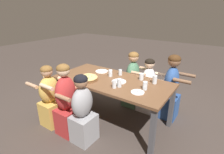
% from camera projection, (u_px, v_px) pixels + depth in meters
% --- Properties ---
extents(ground_plane, '(18.00, 18.00, 0.00)m').
position_uv_depth(ground_plane, '(112.00, 119.00, 3.25)').
color(ground_plane, '#423833').
rests_on(ground_plane, ground).
extents(dining_table, '(1.99, 0.94, 0.80)m').
position_uv_depth(dining_table, '(112.00, 84.00, 2.99)').
color(dining_table, brown).
rests_on(dining_table, ground).
extents(pizza_board_main, '(0.34, 0.34, 0.06)m').
position_uv_depth(pizza_board_main, '(88.00, 78.00, 2.95)').
color(pizza_board_main, brown).
rests_on(pizza_board_main, dining_table).
extents(empty_plate_a, '(0.24, 0.24, 0.02)m').
position_uv_depth(empty_plate_a, '(119.00, 82.00, 2.87)').
color(empty_plate_a, white).
rests_on(empty_plate_a, dining_table).
extents(empty_plate_b, '(0.19, 0.19, 0.02)m').
position_uv_depth(empty_plate_b, '(138.00, 92.00, 2.50)').
color(empty_plate_b, white).
rests_on(empty_plate_b, dining_table).
extents(empty_plate_c, '(0.24, 0.24, 0.02)m').
position_uv_depth(empty_plate_c, '(102.00, 71.00, 3.35)').
color(empty_plate_c, white).
rests_on(empty_plate_c, dining_table).
extents(drinking_glass_a, '(0.08, 0.08, 0.14)m').
position_uv_depth(drinking_glass_a, '(63.00, 72.00, 3.13)').
color(drinking_glass_a, silver).
rests_on(drinking_glass_a, dining_table).
extents(drinking_glass_b, '(0.07, 0.07, 0.13)m').
position_uv_depth(drinking_glass_b, '(119.00, 83.00, 2.67)').
color(drinking_glass_b, silver).
rests_on(drinking_glass_b, dining_table).
extents(drinking_glass_c, '(0.07, 0.07, 0.13)m').
position_uv_depth(drinking_glass_c, '(155.00, 80.00, 2.79)').
color(drinking_glass_c, silver).
rests_on(drinking_glass_c, dining_table).
extents(drinking_glass_d, '(0.08, 0.08, 0.11)m').
position_uv_depth(drinking_glass_d, '(141.00, 77.00, 2.94)').
color(drinking_glass_d, silver).
rests_on(drinking_glass_d, dining_table).
extents(drinking_glass_e, '(0.07, 0.07, 0.12)m').
position_uv_depth(drinking_glass_e, '(110.00, 73.00, 3.09)').
color(drinking_glass_e, silver).
rests_on(drinking_glass_e, dining_table).
extents(drinking_glass_f, '(0.07, 0.07, 0.13)m').
position_uv_depth(drinking_glass_f, '(145.00, 86.00, 2.58)').
color(drinking_glass_f, silver).
rests_on(drinking_glass_f, dining_table).
extents(drinking_glass_g, '(0.06, 0.06, 0.10)m').
position_uv_depth(drinking_glass_g, '(120.00, 72.00, 3.16)').
color(drinking_glass_g, silver).
rests_on(drinking_glass_g, dining_table).
extents(drinking_glass_h, '(0.06, 0.06, 0.12)m').
position_uv_depth(drinking_glass_h, '(114.00, 84.00, 2.64)').
color(drinking_glass_h, silver).
rests_on(drinking_glass_h, dining_table).
extents(diner_far_midright, '(0.51, 0.40, 1.07)m').
position_uv_depth(diner_far_midright, '(148.00, 88.00, 3.40)').
color(diner_far_midright, silver).
rests_on(diner_far_midright, ground).
extents(diner_near_midleft, '(0.51, 0.40, 1.18)m').
position_uv_depth(diner_near_midleft, '(66.00, 103.00, 2.73)').
color(diner_near_midleft, '#B22D2D').
rests_on(diner_near_midleft, ground).
extents(diner_far_right, '(0.51, 0.40, 1.20)m').
position_uv_depth(diner_far_right, '(171.00, 89.00, 3.14)').
color(diner_far_right, '#2D5193').
rests_on(diner_far_right, ground).
extents(diner_near_center, '(0.51, 0.40, 1.09)m').
position_uv_depth(diner_near_center, '(83.00, 112.00, 2.57)').
color(diner_near_center, '#99999E').
rests_on(diner_near_center, ground).
extents(diner_near_left, '(0.51, 0.40, 1.08)m').
position_uv_depth(diner_near_left, '(50.00, 99.00, 2.97)').
color(diner_near_left, gold).
rests_on(diner_near_left, ground).
extents(diner_far_center, '(0.51, 0.40, 1.15)m').
position_uv_depth(diner_far_center, '(133.00, 82.00, 3.57)').
color(diner_far_center, '#477556').
rests_on(diner_far_center, ground).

